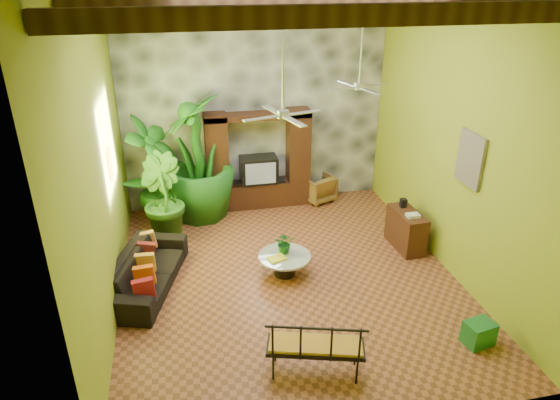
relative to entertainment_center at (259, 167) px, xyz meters
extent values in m
plane|color=brown|center=(0.00, -3.14, -0.97)|extent=(7.00, 7.00, 0.00)
cube|color=#8FA826|center=(0.00, 0.36, 1.53)|extent=(6.00, 0.02, 5.00)
cube|color=#8FA826|center=(-3.00, -3.14, 1.53)|extent=(0.02, 7.00, 5.00)
cube|color=#8FA826|center=(3.00, -3.14, 1.53)|extent=(0.02, 7.00, 5.00)
cube|color=#3E4046|center=(0.00, 0.30, 1.53)|extent=(5.98, 0.10, 4.98)
cube|color=#352211|center=(0.00, -5.74, 3.81)|extent=(5.95, 0.16, 0.22)
cube|color=#352211|center=(0.00, -4.44, 3.81)|extent=(5.95, 0.16, 0.22)
cube|color=#352211|center=(0.00, -3.14, 3.81)|extent=(5.95, 0.16, 0.22)
cube|color=#331C0E|center=(0.00, 0.00, -0.67)|extent=(2.40, 0.50, 0.60)
cube|color=#331C0E|center=(-0.95, 0.00, 0.33)|extent=(0.50, 0.48, 2.00)
cube|color=#331C0E|center=(0.95, 0.00, 0.33)|extent=(0.50, 0.48, 2.00)
cube|color=#331C0E|center=(0.00, 0.00, 1.23)|extent=(2.40, 0.48, 0.12)
cube|color=black|center=(0.00, -0.02, -0.05)|extent=(0.85, 0.52, 0.62)
cube|color=#8C99A8|center=(0.00, -0.29, -0.05)|extent=(0.70, 0.02, 0.50)
cylinder|color=silver|center=(-0.20, -3.54, 3.13)|extent=(0.04, 0.04, 1.80)
cylinder|color=silver|center=(-0.20, -3.54, 2.23)|extent=(0.18, 0.18, 0.12)
cube|color=silver|center=(0.15, -3.44, 2.21)|extent=(0.58, 0.26, 0.01)
cube|color=silver|center=(-0.29, -3.19, 2.21)|extent=(0.26, 0.58, 0.01)
cube|color=silver|center=(-0.55, -3.63, 2.21)|extent=(0.58, 0.26, 0.01)
cube|color=silver|center=(-0.11, -3.88, 2.21)|extent=(0.26, 0.58, 0.01)
cylinder|color=silver|center=(1.60, -1.94, 3.13)|extent=(0.04, 0.04, 1.80)
cylinder|color=silver|center=(1.60, -1.94, 2.23)|extent=(0.18, 0.18, 0.12)
cube|color=silver|center=(1.95, -1.84, 2.21)|extent=(0.58, 0.26, 0.01)
cube|color=silver|center=(1.51, -1.59, 2.21)|extent=(0.26, 0.58, 0.01)
cube|color=silver|center=(1.25, -2.03, 2.21)|extent=(0.58, 0.26, 0.01)
cube|color=silver|center=(1.69, -2.28, 2.21)|extent=(0.26, 0.58, 0.01)
cube|color=yellow|center=(-2.96, -2.14, 1.13)|extent=(0.06, 0.32, 0.55)
cube|color=#2A609A|center=(2.96, -3.74, 1.33)|extent=(0.06, 0.70, 0.90)
imported|color=black|center=(-2.54, -2.92, -0.63)|extent=(1.53, 2.46, 0.67)
imported|color=olive|center=(1.44, -0.05, -0.64)|extent=(0.91, 0.92, 0.65)
imported|color=#206B1C|center=(-2.36, -0.40, 0.25)|extent=(1.41, 1.55, 2.44)
imported|color=#2B631A|center=(-2.22, -1.21, -0.04)|extent=(1.24, 1.30, 1.85)
imported|color=#1F651A|center=(-1.40, -0.27, 0.48)|extent=(1.85, 1.85, 2.89)
cylinder|color=black|center=(-0.05, -3.03, -0.79)|extent=(0.41, 0.41, 0.36)
cylinder|color=silver|center=(-0.05, -3.03, -0.59)|extent=(0.97, 0.97, 0.04)
imported|color=#185C1F|center=(-0.02, -2.92, -0.36)|extent=(0.42, 0.39, 0.40)
cube|color=gold|center=(-0.22, -3.14, -0.55)|extent=(0.37, 0.31, 0.03)
cube|color=black|center=(-0.18, -5.55, -0.52)|extent=(1.42, 0.81, 0.05)
cube|color=#BC8327|center=(-0.18, -5.55, -0.48)|extent=(1.34, 0.75, 0.06)
cube|color=black|center=(-0.18, -5.80, -0.25)|extent=(1.31, 0.41, 0.54)
cube|color=#331910|center=(2.57, -2.58, -0.57)|extent=(0.50, 1.01, 0.79)
cube|color=#217D31|center=(2.41, -5.50, -0.78)|extent=(0.48, 0.40, 0.38)
camera|label=1|loc=(-1.78, -10.70, 4.26)|focal=32.00mm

